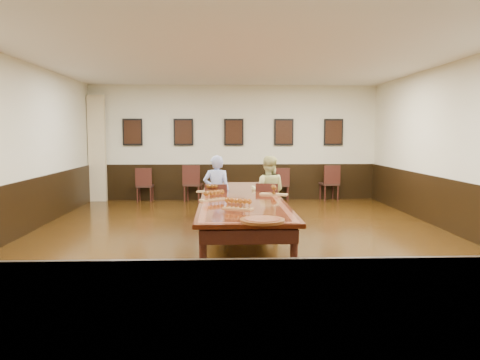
{
  "coord_description": "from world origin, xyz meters",
  "views": [
    {
      "loc": [
        -0.34,
        -8.13,
        1.86
      ],
      "look_at": [
        0.0,
        0.5,
        1.0
      ],
      "focal_mm": 35.0,
      "sensor_mm": 36.0,
      "label": 1
    }
  ],
  "objects_px": {
    "chair_man": "(216,206)",
    "spare_chair_c": "(281,184)",
    "spare_chair_b": "(193,183)",
    "spare_chair_d": "(329,183)",
    "conference_table": "(241,205)",
    "chair_woman": "(268,206)",
    "spare_chair_a": "(145,185)",
    "person_man": "(217,192)",
    "person_woman": "(268,192)",
    "carved_platter": "(262,220)"
  },
  "relations": [
    {
      "from": "spare_chair_a",
      "to": "spare_chair_c",
      "type": "bearing_deg",
      "value": -178.36
    },
    {
      "from": "spare_chair_c",
      "to": "chair_man",
      "type": "bearing_deg",
      "value": 67.63
    },
    {
      "from": "chair_man",
      "to": "spare_chair_c",
      "type": "bearing_deg",
      "value": -112.02
    },
    {
      "from": "chair_man",
      "to": "spare_chair_d",
      "type": "relative_size",
      "value": 0.91
    },
    {
      "from": "chair_man",
      "to": "spare_chair_a",
      "type": "xyz_separation_m",
      "value": [
        -2.0,
        3.8,
        0.01
      ]
    },
    {
      "from": "chair_woman",
      "to": "person_woman",
      "type": "bearing_deg",
      "value": -90.0
    },
    {
      "from": "chair_man",
      "to": "chair_woman",
      "type": "bearing_deg",
      "value": -175.53
    },
    {
      "from": "chair_man",
      "to": "spare_chair_a",
      "type": "distance_m",
      "value": 4.3
    },
    {
      "from": "spare_chair_d",
      "to": "conference_table",
      "type": "relative_size",
      "value": 0.2
    },
    {
      "from": "chair_woman",
      "to": "person_woman",
      "type": "height_order",
      "value": "person_woman"
    },
    {
      "from": "spare_chair_b",
      "to": "person_woman",
      "type": "xyz_separation_m",
      "value": [
        1.7,
        -3.64,
        0.21
      ]
    },
    {
      "from": "spare_chair_b",
      "to": "spare_chair_d",
      "type": "relative_size",
      "value": 1.03
    },
    {
      "from": "spare_chair_b",
      "to": "person_woman",
      "type": "distance_m",
      "value": 4.02
    },
    {
      "from": "person_woman",
      "to": "spare_chair_b",
      "type": "bearing_deg",
      "value": -54.09
    },
    {
      "from": "spare_chair_d",
      "to": "carved_platter",
      "type": "bearing_deg",
      "value": 62.68
    },
    {
      "from": "person_man",
      "to": "conference_table",
      "type": "height_order",
      "value": "person_man"
    },
    {
      "from": "spare_chair_c",
      "to": "person_man",
      "type": "height_order",
      "value": "person_man"
    },
    {
      "from": "chair_man",
      "to": "spare_chair_a",
      "type": "height_order",
      "value": "spare_chair_a"
    },
    {
      "from": "chair_woman",
      "to": "spare_chair_b",
      "type": "xyz_separation_m",
      "value": [
        -1.69,
        3.73,
        0.05
      ]
    },
    {
      "from": "chair_man",
      "to": "spare_chair_d",
      "type": "xyz_separation_m",
      "value": [
        3.1,
        3.88,
        0.04
      ]
    },
    {
      "from": "spare_chair_d",
      "to": "conference_table",
      "type": "bearing_deg",
      "value": 52.72
    },
    {
      "from": "chair_man",
      "to": "spare_chair_b",
      "type": "bearing_deg",
      "value": -77.41
    },
    {
      "from": "spare_chair_b",
      "to": "carved_platter",
      "type": "distance_m",
      "value": 7.1
    },
    {
      "from": "chair_man",
      "to": "carved_platter",
      "type": "height_order",
      "value": "chair_man"
    },
    {
      "from": "chair_woman",
      "to": "spare_chair_d",
      "type": "xyz_separation_m",
      "value": [
        2.1,
        3.84,
        0.04
      ]
    },
    {
      "from": "chair_woman",
      "to": "spare_chair_c",
      "type": "distance_m",
      "value": 3.92
    },
    {
      "from": "chair_woman",
      "to": "chair_man",
      "type": "bearing_deg",
      "value": 12.99
    },
    {
      "from": "spare_chair_b",
      "to": "spare_chair_c",
      "type": "xyz_separation_m",
      "value": [
        2.44,
        0.12,
        -0.05
      ]
    },
    {
      "from": "person_woman",
      "to": "spare_chair_a",
      "type": "bearing_deg",
      "value": -39.78
    },
    {
      "from": "person_woman",
      "to": "carved_platter",
      "type": "bearing_deg",
      "value": 93.92
    },
    {
      "from": "chair_man",
      "to": "spare_chair_b",
      "type": "xyz_separation_m",
      "value": [
        -0.69,
        3.77,
        0.06
      ]
    },
    {
      "from": "spare_chair_a",
      "to": "spare_chair_c",
      "type": "relative_size",
      "value": 1.02
    },
    {
      "from": "spare_chair_b",
      "to": "carved_platter",
      "type": "bearing_deg",
      "value": 109.51
    },
    {
      "from": "chair_man",
      "to": "spare_chair_b",
      "type": "relative_size",
      "value": 0.89
    },
    {
      "from": "spare_chair_d",
      "to": "conference_table",
      "type": "distance_m",
      "value": 5.44
    },
    {
      "from": "spare_chair_b",
      "to": "conference_table",
      "type": "relative_size",
      "value": 0.2
    },
    {
      "from": "chair_woman",
      "to": "person_woman",
      "type": "relative_size",
      "value": 0.64
    },
    {
      "from": "spare_chair_d",
      "to": "person_man",
      "type": "relative_size",
      "value": 0.69
    },
    {
      "from": "spare_chair_c",
      "to": "person_woman",
      "type": "bearing_deg",
      "value": 80.82
    },
    {
      "from": "chair_man",
      "to": "conference_table",
      "type": "height_order",
      "value": "chair_man"
    },
    {
      "from": "chair_woman",
      "to": "spare_chair_a",
      "type": "distance_m",
      "value": 4.81
    },
    {
      "from": "spare_chair_b",
      "to": "person_man",
      "type": "bearing_deg",
      "value": 109.57
    },
    {
      "from": "spare_chair_c",
      "to": "person_man",
      "type": "bearing_deg",
      "value": 67.13
    },
    {
      "from": "person_man",
      "to": "chair_woman",
      "type": "bearing_deg",
      "value": 178.96
    },
    {
      "from": "chair_man",
      "to": "spare_chair_a",
      "type": "relative_size",
      "value": 0.97
    },
    {
      "from": "spare_chair_a",
      "to": "spare_chair_d",
      "type": "xyz_separation_m",
      "value": [
        5.1,
        0.08,
        0.03
      ]
    },
    {
      "from": "chair_woman",
      "to": "person_man",
      "type": "relative_size",
      "value": 0.63
    },
    {
      "from": "spare_chair_d",
      "to": "spare_chair_a",
      "type": "bearing_deg",
      "value": -7.1
    },
    {
      "from": "spare_chair_a",
      "to": "conference_table",
      "type": "relative_size",
      "value": 0.19
    },
    {
      "from": "carved_platter",
      "to": "conference_table",
      "type": "bearing_deg",
      "value": 94.2
    }
  ]
}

